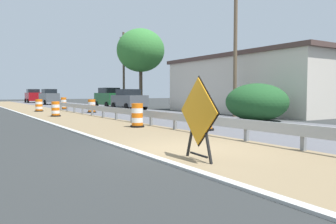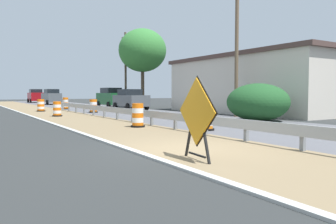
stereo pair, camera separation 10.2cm
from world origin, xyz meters
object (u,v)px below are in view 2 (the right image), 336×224
at_px(traffic_barrel_farthest, 66,104).
at_px(car_lead_near_lane, 36,96).
at_px(traffic_barrel_far, 93,107).
at_px(utility_pole_mid, 126,68).
at_px(traffic_barrel_close, 138,116).
at_px(car_trailing_near_lane, 111,98).
at_px(utility_pole_near, 237,45).
at_px(warning_sign_diamond, 197,115).
at_px(car_mid_far_lane, 131,99).
at_px(traffic_barrel_mid, 57,110).
at_px(traffic_barrel_farther, 41,106).
at_px(traffic_barrel_nearest, 206,119).
at_px(car_lead_far_lane, 51,97).

bearing_deg(traffic_barrel_farthest, car_lead_near_lane, 86.05).
relative_size(traffic_barrel_far, utility_pole_mid, 0.13).
height_order(traffic_barrel_close, car_trailing_near_lane, car_trailing_near_lane).
distance_m(traffic_barrel_close, utility_pole_near, 9.76).
bearing_deg(warning_sign_diamond, car_trailing_near_lane, -102.79).
relative_size(car_mid_far_lane, utility_pole_mid, 0.52).
distance_m(traffic_barrel_mid, traffic_barrel_farther, 6.79).
distance_m(traffic_barrel_far, traffic_barrel_farther, 5.06).
bearing_deg(utility_pole_mid, warning_sign_diamond, -111.47).
relative_size(traffic_barrel_nearest, car_trailing_near_lane, 0.23).
bearing_deg(car_lead_near_lane, utility_pole_near, -171.73).
distance_m(traffic_barrel_mid, traffic_barrel_farthest, 9.99).
height_order(warning_sign_diamond, traffic_barrel_farther, warning_sign_diamond).
bearing_deg(traffic_barrel_farther, traffic_barrel_mid, -92.31).
bearing_deg(warning_sign_diamond, traffic_barrel_close, -100.88).
height_order(traffic_barrel_mid, traffic_barrel_farthest, traffic_barrel_farthest).
relative_size(traffic_barrel_farther, car_mid_far_lane, 0.24).
height_order(traffic_barrel_nearest, car_mid_far_lane, car_mid_far_lane).
bearing_deg(car_mid_far_lane, car_lead_far_lane, -170.38).
relative_size(traffic_barrel_mid, car_lead_near_lane, 0.23).
relative_size(traffic_barrel_farthest, car_lead_near_lane, 0.27).
xyz_separation_m(traffic_barrel_farther, utility_pole_near, (9.60, -13.27, 4.19)).
xyz_separation_m(car_trailing_near_lane, car_lead_far_lane, (-3.49, 12.94, -0.02)).
relative_size(traffic_barrel_close, traffic_barrel_farther, 1.05).
bearing_deg(traffic_barrel_far, car_lead_near_lane, 87.66).
bearing_deg(warning_sign_diamond, traffic_barrel_far, -96.76).
height_order(car_mid_far_lane, utility_pole_near, utility_pole_near).
height_order(warning_sign_diamond, traffic_barrel_close, warning_sign_diamond).
bearing_deg(traffic_barrel_farthest, traffic_barrel_far, -86.29).
bearing_deg(car_trailing_near_lane, warning_sign_diamond, -19.46).
xyz_separation_m(warning_sign_diamond, car_trailing_near_lane, (9.24, 27.82, 0.01)).
bearing_deg(traffic_barrel_nearest, car_lead_near_lane, 88.14).
relative_size(traffic_barrel_mid, car_mid_far_lane, 0.23).
height_order(warning_sign_diamond, traffic_barrel_nearest, warning_sign_diamond).
bearing_deg(utility_pole_near, car_trailing_near_lane, 94.38).
bearing_deg(car_lead_near_lane, car_lead_far_lane, -177.44).
bearing_deg(utility_pole_near, traffic_barrel_farther, 125.89).
bearing_deg(traffic_barrel_farther, utility_pole_near, -54.11).
bearing_deg(car_trailing_near_lane, traffic_barrel_mid, -37.75).
relative_size(traffic_barrel_close, utility_pole_near, 0.12).
bearing_deg(utility_pole_near, utility_pole_mid, 89.18).
height_order(traffic_barrel_mid, car_mid_far_lane, car_mid_far_lane).
bearing_deg(car_mid_far_lane, utility_pole_mid, 159.72).
bearing_deg(traffic_barrel_close, traffic_barrel_mid, 99.01).
xyz_separation_m(car_trailing_near_lane, utility_pole_near, (1.37, -17.91, 3.60)).
height_order(traffic_barrel_close, utility_pole_near, utility_pole_near).
height_order(traffic_barrel_farthest, car_trailing_near_lane, car_trailing_near_lane).
height_order(traffic_barrel_far, traffic_barrel_farthest, traffic_barrel_farthest).
distance_m(traffic_barrel_farther, car_lead_near_lane, 28.09).
relative_size(warning_sign_diamond, traffic_barrel_far, 1.86).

